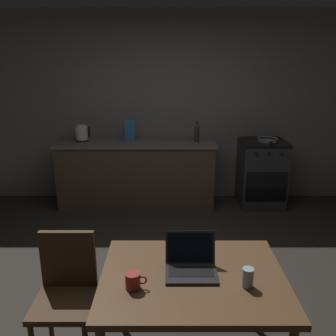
% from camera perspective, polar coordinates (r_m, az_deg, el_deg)
% --- Properties ---
extents(ground_plane, '(12.00, 12.00, 0.00)m').
position_cam_1_polar(ground_plane, '(3.50, 0.74, -18.24)').
color(ground_plane, '#2D2823').
extents(back_wall, '(6.40, 0.10, 2.64)m').
position_cam_1_polar(back_wall, '(5.27, 3.73, 9.33)').
color(back_wall, slate).
rests_on(back_wall, ground_plane).
extents(kitchen_counter, '(2.16, 0.64, 0.92)m').
position_cam_1_polar(kitchen_counter, '(5.13, -4.99, -0.78)').
color(kitchen_counter, '#4C3D2D').
rests_on(kitchen_counter, ground_plane).
extents(stove_oven, '(0.60, 0.62, 0.92)m').
position_cam_1_polar(stove_oven, '(5.27, 14.20, -0.78)').
color(stove_oven, '#2D2D30').
rests_on(stove_oven, ground_plane).
extents(dining_table, '(1.14, 0.89, 0.72)m').
position_cam_1_polar(dining_table, '(2.42, 3.77, -17.69)').
color(dining_table, brown).
rests_on(dining_table, ground_plane).
extents(chair, '(0.40, 0.40, 0.88)m').
position_cam_1_polar(chair, '(2.72, -15.63, -17.57)').
color(chair, '#4C331E').
rests_on(chair, ground_plane).
extents(laptop, '(0.32, 0.28, 0.22)m').
position_cam_1_polar(laptop, '(2.39, 3.48, -14.79)').
color(laptop, '#232326').
rests_on(laptop, dining_table).
extents(electric_kettle, '(0.20, 0.18, 0.22)m').
position_cam_1_polar(electric_kettle, '(5.10, -13.36, 5.27)').
color(electric_kettle, black).
rests_on(electric_kettle, kitchen_counter).
extents(bottle, '(0.07, 0.07, 0.27)m').
position_cam_1_polar(bottle, '(4.93, 4.41, 5.55)').
color(bottle, '#2D2D33').
rests_on(bottle, kitchen_counter).
extents(frying_pan, '(0.27, 0.45, 0.05)m').
position_cam_1_polar(frying_pan, '(5.13, 15.13, 4.28)').
color(frying_pan, gray).
rests_on(frying_pan, stove_oven).
extents(coffee_mug, '(0.13, 0.09, 0.10)m').
position_cam_1_polar(coffee_mug, '(2.24, -5.53, -17.06)').
color(coffee_mug, '#9E2D28').
rests_on(coffee_mug, dining_table).
extents(drinking_glass, '(0.07, 0.07, 0.12)m').
position_cam_1_polar(drinking_glass, '(2.29, 12.20, -16.30)').
color(drinking_glass, '#99B7C6').
rests_on(drinking_glass, dining_table).
extents(cereal_box, '(0.13, 0.05, 0.29)m').
position_cam_1_polar(cereal_box, '(5.00, -6.03, 5.90)').
color(cereal_box, '#3372B2').
rests_on(cereal_box, kitchen_counter).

